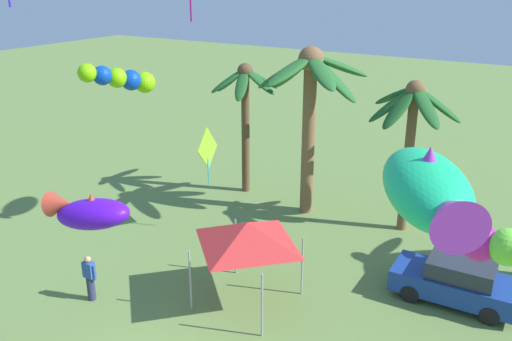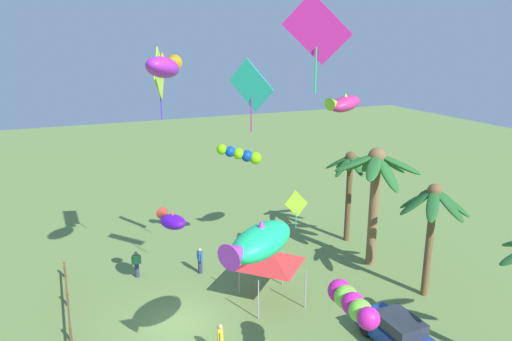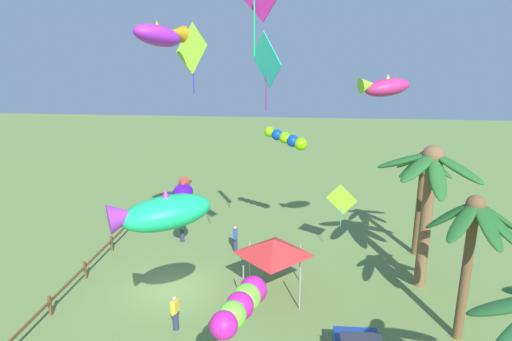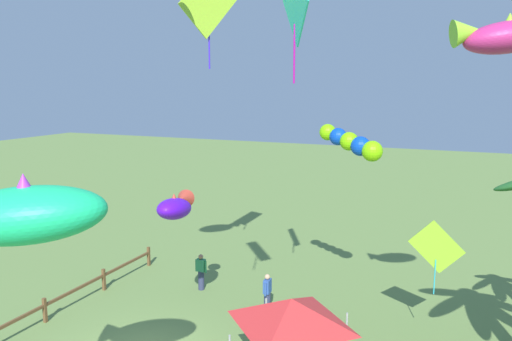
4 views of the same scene
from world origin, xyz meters
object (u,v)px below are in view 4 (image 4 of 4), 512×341
at_px(kite_diamond_6, 295,3).
at_px(kite_tube_8, 352,143).
at_px(festival_tent, 291,311).
at_px(kite_fish_0, 15,214).
at_px(kite_fish_2, 176,207).
at_px(kite_diamond_5, 209,3).
at_px(spectator_2, 201,272).
at_px(kite_diamond_1, 436,248).
at_px(spectator_1, 267,293).
at_px(kite_fish_7, 502,36).

height_order(kite_diamond_6, kite_tube_8, kite_diamond_6).
height_order(festival_tent, kite_fish_0, kite_fish_0).
distance_m(festival_tent, kite_fish_0, 7.96).
xyz_separation_m(festival_tent, kite_fish_0, (6.05, -3.38, 3.93)).
xyz_separation_m(kite_fish_2, kite_diamond_6, (0.09, 4.22, 6.39)).
relative_size(kite_fish_2, kite_tube_8, 0.97).
relative_size(kite_fish_2, kite_diamond_5, 0.67).
height_order(spectator_2, kite_fish_0, kite_fish_0).
xyz_separation_m(spectator_2, kite_fish_0, (11.47, 2.66, 5.58)).
relative_size(kite_diamond_5, kite_diamond_6, 1.00).
xyz_separation_m(kite_fish_2, kite_tube_8, (-3.71, 5.13, 2.04)).
xyz_separation_m(kite_diamond_1, kite_diamond_6, (2.58, -4.05, 7.50)).
bearing_deg(kite_tube_8, kite_fish_2, -54.16).
distance_m(spectator_1, kite_fish_0, 11.91).
relative_size(spectator_2, kite_diamond_5, 0.44).
height_order(spectator_2, kite_diamond_6, kite_diamond_6).
bearing_deg(kite_fish_0, kite_diamond_1, 145.57).
bearing_deg(kite_fish_2, spectator_2, -161.42).
bearing_deg(kite_fish_7, kite_diamond_1, -152.26).
distance_m(spectator_2, festival_tent, 8.28).
relative_size(spectator_2, kite_fish_7, 0.60).
distance_m(spectator_1, kite_fish_7, 12.15).
relative_size(festival_tent, kite_diamond_6, 0.79).
bearing_deg(festival_tent, spectator_2, -131.92).
xyz_separation_m(spectator_2, festival_tent, (5.42, 6.04, 1.65)).
height_order(festival_tent, kite_diamond_5, kite_diamond_5).
bearing_deg(spectator_2, festival_tent, 48.08).
bearing_deg(kite_diamond_5, spectator_1, 111.60).
xyz_separation_m(festival_tent, kite_fish_7, (-1.46, 4.88, 7.50)).
bearing_deg(kite_fish_2, kite_diamond_1, 106.76).
height_order(festival_tent, kite_fish_2, kite_fish_2).
bearing_deg(kite_diamond_1, kite_fish_0, -34.43).
bearing_deg(kite_fish_7, kite_fish_2, -90.48).
bearing_deg(kite_diamond_1, kite_tube_8, -111.20).
bearing_deg(festival_tent, kite_fish_0, -29.19).
relative_size(spectator_1, kite_diamond_6, 0.44).
relative_size(kite_diamond_6, kite_fish_7, 1.35).
distance_m(spectator_2, kite_diamond_5, 11.05).
distance_m(spectator_1, kite_tube_8, 6.66).
xyz_separation_m(spectator_2, kite_fish_2, (3.88, 1.30, 3.88)).
bearing_deg(kite_diamond_6, kite_tube_8, 166.53).
height_order(spectator_1, kite_diamond_6, kite_diamond_6).
distance_m(spectator_1, festival_tent, 5.37).
height_order(kite_diamond_1, kite_diamond_5, kite_diamond_5).
bearing_deg(kite_diamond_6, kite_fish_2, -91.20).
xyz_separation_m(kite_fish_0, kite_tube_8, (-11.30, 3.77, 0.34)).
bearing_deg(kite_diamond_1, kite_fish_2, -73.24).
height_order(spectator_2, kite_diamond_5, kite_diamond_5).
bearing_deg(kite_fish_0, kite_diamond_5, -173.38).
xyz_separation_m(kite_diamond_5, kite_tube_8, (-1.59, 4.90, -4.88)).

